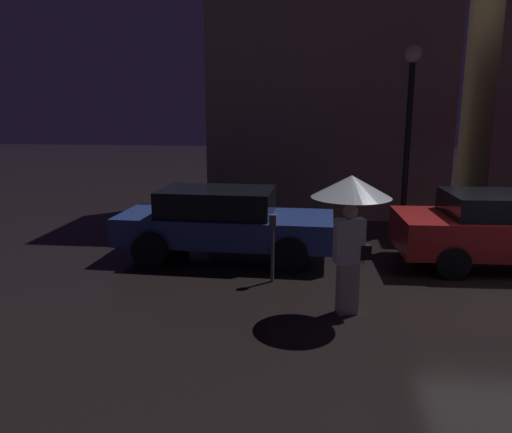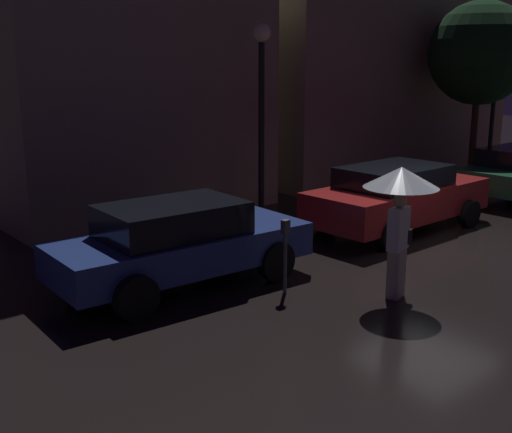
{
  "view_description": "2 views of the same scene",
  "coord_description": "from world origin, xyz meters",
  "px_view_note": "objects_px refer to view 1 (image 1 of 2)",
  "views": [
    {
      "loc": [
        -3.45,
        -8.46,
        3.06
      ],
      "look_at": [
        -4.37,
        0.01,
        1.16
      ],
      "focal_mm": 35.0,
      "sensor_mm": 36.0,
      "label": 1
    },
    {
      "loc": [
        -10.67,
        -7.28,
        3.68
      ],
      "look_at": [
        -4.42,
        0.25,
        1.27
      ],
      "focal_mm": 45.0,
      "sensor_mm": 36.0,
      "label": 2
    }
  ],
  "objects_px": {
    "parking_meter": "(273,240)",
    "pedestrian_with_umbrella": "(351,202)",
    "parked_car_blue": "(223,221)",
    "street_lamp_near": "(410,104)"
  },
  "relations": [
    {
      "from": "pedestrian_with_umbrella",
      "to": "parked_car_blue",
      "type": "bearing_deg",
      "value": -63.52
    },
    {
      "from": "parked_car_blue",
      "to": "street_lamp_near",
      "type": "relative_size",
      "value": 0.98
    },
    {
      "from": "pedestrian_with_umbrella",
      "to": "parking_meter",
      "type": "distance_m",
      "value": 1.99
    },
    {
      "from": "parking_meter",
      "to": "street_lamp_near",
      "type": "xyz_separation_m",
      "value": [
        2.96,
        4.1,
        2.35
      ]
    },
    {
      "from": "parking_meter",
      "to": "pedestrian_with_umbrella",
      "type": "bearing_deg",
      "value": -45.96
    },
    {
      "from": "parked_car_blue",
      "to": "pedestrian_with_umbrella",
      "type": "distance_m",
      "value": 3.63
    },
    {
      "from": "parked_car_blue",
      "to": "street_lamp_near",
      "type": "xyz_separation_m",
      "value": [
        4.07,
        2.74,
        2.35
      ]
    },
    {
      "from": "parked_car_blue",
      "to": "pedestrian_with_umbrella",
      "type": "bearing_deg",
      "value": -46.25
    },
    {
      "from": "street_lamp_near",
      "to": "pedestrian_with_umbrella",
      "type": "bearing_deg",
      "value": -107.94
    },
    {
      "from": "street_lamp_near",
      "to": "parking_meter",
      "type": "bearing_deg",
      "value": -125.78
    }
  ]
}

